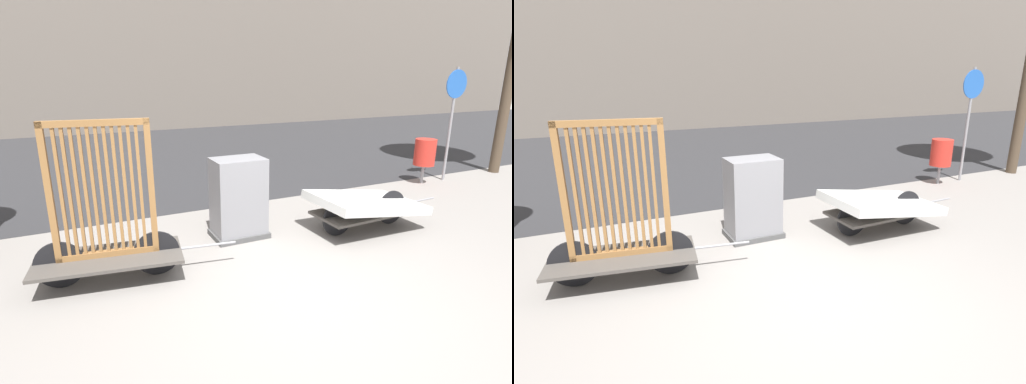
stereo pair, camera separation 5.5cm
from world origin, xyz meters
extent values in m
plane|color=gray|center=(0.00, 0.00, 0.00)|extent=(60.00, 60.00, 0.00)
cube|color=#2D2D30|center=(0.00, 8.84, 0.00)|extent=(56.00, 10.91, 0.01)
cube|color=#4C4742|center=(-1.93, 1.39, 0.30)|extent=(1.78, 1.01, 0.04)
cylinder|color=black|center=(-1.39, 1.31, 0.28)|extent=(0.56, 0.12, 0.56)
cylinder|color=black|center=(-2.47, 1.47, 0.28)|extent=(0.56, 0.12, 0.56)
cylinder|color=gray|center=(-0.75, 1.22, 0.30)|extent=(0.70, 0.13, 0.03)
cube|color=olive|center=(-1.93, 1.39, 0.36)|extent=(1.15, 0.24, 0.07)
cube|color=olive|center=(-1.93, 1.39, 1.89)|extent=(1.15, 0.24, 0.07)
cube|color=olive|center=(-2.46, 1.47, 1.12)|extent=(0.08, 0.08, 1.60)
cube|color=olive|center=(-1.39, 1.31, 1.12)|extent=(0.08, 0.08, 1.60)
cube|color=olive|center=(-2.34, 1.45, 1.12)|extent=(0.04, 0.05, 1.53)
cube|color=olive|center=(-2.26, 1.44, 1.12)|extent=(0.04, 0.05, 1.53)
cube|color=olive|center=(-2.18, 1.43, 1.12)|extent=(0.04, 0.05, 1.53)
cube|color=olive|center=(-2.09, 1.42, 1.12)|extent=(0.04, 0.05, 1.53)
cube|color=olive|center=(-2.01, 1.40, 1.12)|extent=(0.04, 0.05, 1.53)
cube|color=olive|center=(-1.93, 1.39, 1.12)|extent=(0.04, 0.05, 1.53)
cube|color=olive|center=(-1.84, 1.38, 1.12)|extent=(0.04, 0.05, 1.53)
cube|color=olive|center=(-1.76, 1.37, 1.12)|extent=(0.04, 0.05, 1.53)
cube|color=olive|center=(-1.68, 1.35, 1.12)|extent=(0.04, 0.05, 1.53)
cube|color=olive|center=(-1.59, 1.34, 1.12)|extent=(0.04, 0.05, 1.53)
cube|color=olive|center=(-1.51, 1.33, 1.12)|extent=(0.04, 0.05, 1.53)
cube|color=#4C4742|center=(1.93, 1.39, 0.30)|extent=(1.70, 0.82, 0.04)
cylinder|color=black|center=(2.47, 1.41, 0.28)|extent=(0.56, 0.05, 0.56)
cylinder|color=black|center=(1.38, 1.37, 0.28)|extent=(0.56, 0.05, 0.56)
cylinder|color=gray|center=(3.12, 1.43, 0.30)|extent=(0.70, 0.05, 0.03)
cube|color=silver|center=(1.93, 1.39, 0.45)|extent=(1.79, 1.14, 0.38)
cube|color=#4C4C4C|center=(-0.01, 1.99, 0.04)|extent=(0.82, 0.58, 0.08)
cube|color=gray|center=(-0.01, 1.99, 0.61)|extent=(0.76, 0.52, 1.21)
cylinder|color=gray|center=(4.93, 3.04, 0.21)|extent=(0.06, 0.06, 0.42)
cylinder|color=red|center=(4.93, 3.04, 0.71)|extent=(0.45, 0.45, 0.58)
cylinder|color=gray|center=(5.62, 3.04, 1.26)|extent=(0.06, 0.06, 2.52)
cylinder|color=blue|center=(5.62, 3.02, 2.17)|extent=(0.61, 0.02, 0.61)
cylinder|color=#4C3D2D|center=(7.42, 3.04, 2.42)|extent=(0.24, 0.24, 4.85)
camera|label=1|loc=(-2.20, -3.26, 2.41)|focal=28.00mm
camera|label=2|loc=(-2.15, -3.28, 2.41)|focal=28.00mm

